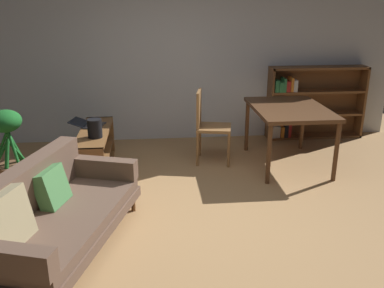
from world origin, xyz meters
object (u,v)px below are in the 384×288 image
(desk_speaker, at_px, (95,128))
(dining_chair_near, at_px, (208,123))
(dining_table, at_px, (289,113))
(potted_floor_plant, at_px, (9,144))
(bookshelf, at_px, (309,103))
(media_console, at_px, (96,152))
(open_laptop, at_px, (89,124))
(fabric_couch, at_px, (50,212))

(desk_speaker, xyz_separation_m, dining_chair_near, (1.44, 0.46, -0.11))
(dining_table, bearing_deg, desk_speaker, -174.39)
(dining_chair_near, bearing_deg, potted_floor_plant, -169.42)
(bookshelf, bearing_deg, potted_floor_plant, -161.66)
(potted_floor_plant, bearing_deg, media_console, 15.07)
(potted_floor_plant, xyz_separation_m, dining_chair_near, (2.47, 0.46, 0.06))
(open_laptop, relative_size, potted_floor_plant, 0.52)
(desk_speaker, xyz_separation_m, dining_table, (2.48, 0.24, 0.06))
(fabric_couch, xyz_separation_m, dining_table, (2.71, 1.81, 0.34))
(bookshelf, bearing_deg, dining_table, -121.31)
(fabric_couch, xyz_separation_m, dining_chair_near, (1.66, 2.02, 0.17))
(desk_speaker, xyz_separation_m, potted_floor_plant, (-1.03, -0.00, -0.17))
(fabric_couch, relative_size, bookshelf, 1.29)
(dining_chair_near, relative_size, bookshelf, 0.65)
(desk_speaker, distance_m, dining_table, 2.50)
(desk_speaker, height_order, dining_chair_near, dining_chair_near)
(fabric_couch, relative_size, open_laptop, 4.14)
(fabric_couch, bearing_deg, dining_chair_near, 50.53)
(open_laptop, relative_size, dining_chair_near, 0.48)
(potted_floor_plant, bearing_deg, dining_table, 4.03)
(dining_chair_near, height_order, bookshelf, bookshelf)
(open_laptop, bearing_deg, bookshelf, 15.09)
(desk_speaker, relative_size, dining_chair_near, 0.23)
(media_console, relative_size, dining_table, 1.05)
(open_laptop, height_order, bookshelf, bookshelf)
(dining_table, bearing_deg, potted_floor_plant, -175.97)
(dining_chair_near, bearing_deg, desk_speaker, -162.38)
(dining_chair_near, bearing_deg, dining_table, -11.54)
(desk_speaker, relative_size, dining_table, 0.18)
(desk_speaker, relative_size, potted_floor_plant, 0.25)
(media_console, distance_m, open_laptop, 0.39)
(media_console, bearing_deg, bookshelf, 19.31)
(open_laptop, height_order, potted_floor_plant, potted_floor_plant)
(dining_table, distance_m, dining_chair_near, 1.08)
(dining_table, xyz_separation_m, dining_chair_near, (-1.04, 0.21, -0.17))
(potted_floor_plant, xyz_separation_m, dining_table, (3.51, 0.25, 0.23))
(bookshelf, bearing_deg, fabric_couch, -139.06)
(media_console, distance_m, dining_chair_near, 1.53)
(media_console, xyz_separation_m, open_laptop, (-0.09, 0.24, 0.30))
(media_console, height_order, dining_table, dining_table)
(fabric_couch, relative_size, desk_speaker, 8.67)
(desk_speaker, bearing_deg, open_laptop, 105.87)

